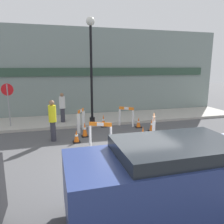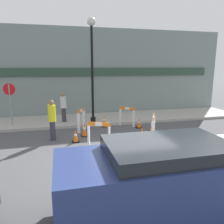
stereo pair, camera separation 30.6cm
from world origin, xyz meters
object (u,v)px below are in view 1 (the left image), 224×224
(person_pedestrian, at_px, (62,107))
(parked_car_1, at_px, (175,174))
(stop_sign, at_px, (8,98))
(streetlamp_post, at_px, (91,57))
(person_worker, at_px, (53,119))

(person_pedestrian, bearing_deg, parked_car_1, 78.84)
(stop_sign, xyz_separation_m, person_pedestrian, (2.63, 0.19, -0.60))
(streetlamp_post, height_order, person_worker, streetlamp_post)
(person_pedestrian, bearing_deg, person_worker, 54.87)
(parked_car_1, bearing_deg, stop_sign, 118.88)
(stop_sign, distance_m, person_pedestrian, 2.70)
(person_worker, relative_size, parked_car_1, 0.40)
(person_worker, bearing_deg, stop_sign, 129.08)
(streetlamp_post, bearing_deg, stop_sign, 177.23)
(streetlamp_post, relative_size, person_worker, 3.09)
(streetlamp_post, bearing_deg, parked_car_1, -87.91)
(stop_sign, xyz_separation_m, person_worker, (2.09, -2.48, -0.64))
(stop_sign, bearing_deg, streetlamp_post, -173.19)
(person_pedestrian, relative_size, parked_car_1, 0.36)
(streetlamp_post, distance_m, person_worker, 4.09)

